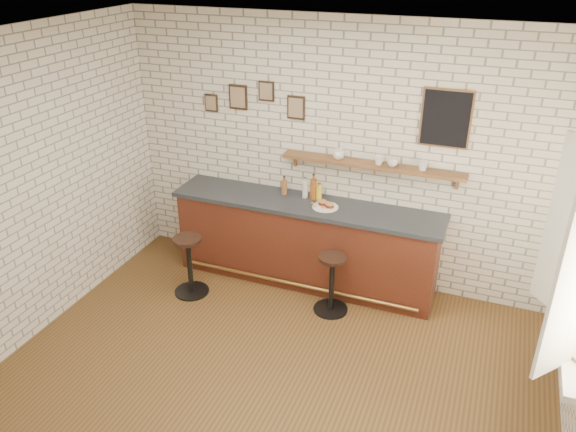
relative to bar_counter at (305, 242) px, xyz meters
name	(u,v)px	position (x,y,z in m)	size (l,w,h in m)	color
ground	(270,377)	(0.27, -1.70, -0.51)	(5.00, 5.00, 0.00)	brown
bar_counter	(305,242)	(0.00, 0.00, 0.00)	(3.10, 0.65, 1.01)	#572417
sandwich_plate	(325,207)	(0.24, -0.04, 0.51)	(0.28, 0.28, 0.01)	white
ciabatta_sandwich	(326,204)	(0.25, -0.04, 0.55)	(0.20, 0.14, 0.07)	tan
potato_chips	(324,206)	(0.22, -0.03, 0.52)	(0.26, 0.18, 0.00)	gold
bitters_bottle_brown	(284,187)	(-0.31, 0.13, 0.59)	(0.07, 0.07, 0.22)	brown
bitters_bottle_white	(305,189)	(-0.06, 0.13, 0.60)	(0.06, 0.06, 0.25)	silver
bitters_bottle_amber	(313,189)	(0.04, 0.13, 0.63)	(0.07, 0.07, 0.30)	brown
condiment_bottle_yellow	(319,193)	(0.11, 0.13, 0.59)	(0.06, 0.06, 0.20)	gold
bar_stool_left	(189,264)	(-1.12, -0.73, -0.13)	(0.40, 0.40, 0.71)	black
bar_stool_right	(332,282)	(0.48, -0.48, -0.14)	(0.39, 0.39, 0.68)	black
wall_shelf	(372,165)	(0.67, 0.20, 0.97)	(2.00, 0.18, 0.18)	brown
shelf_cup_a	(339,155)	(0.30, 0.20, 1.05)	(0.13, 0.13, 0.10)	white
shelf_cup_b	(379,160)	(0.75, 0.20, 1.04)	(0.11, 0.11, 0.10)	white
shelf_cup_c	(393,162)	(0.89, 0.20, 1.04)	(0.11, 0.11, 0.09)	white
shelf_cup_d	(423,166)	(1.21, 0.20, 1.04)	(0.11, 0.11, 0.10)	white
back_wall_decor	(361,110)	(0.50, 0.28, 1.54)	(2.96, 0.02, 0.56)	black
window_sill	(573,342)	(2.67, -1.40, 0.39)	(0.20, 1.35, 0.06)	white
book_lower	(572,347)	(2.65, -1.52, 0.43)	(0.17, 0.22, 0.02)	tan
book_upper	(573,345)	(2.65, -1.53, 0.45)	(0.18, 0.25, 0.02)	tan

